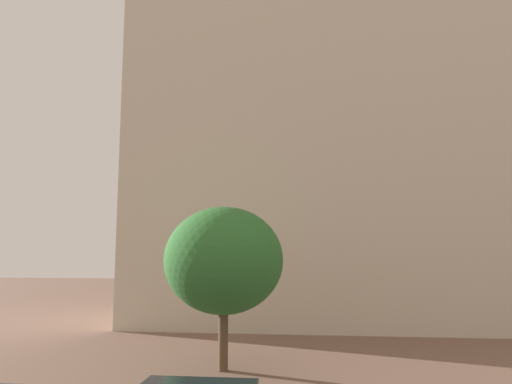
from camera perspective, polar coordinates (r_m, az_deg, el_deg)
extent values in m
cube|color=beige|center=(30.97, 8.43, 3.38)|extent=(23.71, 10.44, 19.96)
cube|color=#4C515B|center=(34.79, 8.07, 21.79)|extent=(21.81, 9.61, 2.40)
cube|color=beige|center=(32.40, 8.87, 12.75)|extent=(5.85, 5.85, 30.69)
cylinder|color=beige|center=(29.08, -12.32, 7.16)|extent=(2.80, 2.80, 22.94)
cylinder|color=brown|center=(18.07, -4.02, -17.47)|extent=(0.36, 0.36, 2.22)
ellipsoid|color=#2D6B2D|center=(17.78, -3.94, -8.26)|extent=(4.46, 4.46, 4.01)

